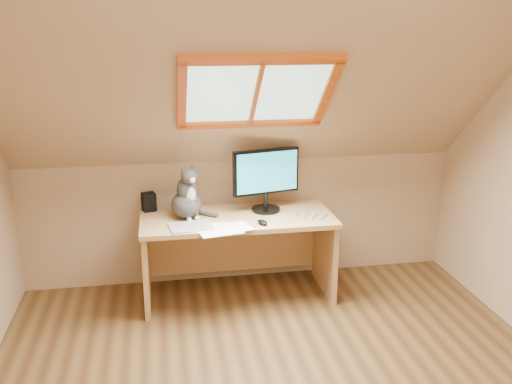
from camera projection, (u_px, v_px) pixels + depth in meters
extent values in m
cube|color=tan|center=(241.00, 220.00, 4.69)|extent=(3.50, 0.02, 1.00)
cube|color=tan|center=(258.00, 81.00, 3.62)|extent=(3.50, 1.56, 1.41)
cube|color=#B2E0CC|center=(256.00, 91.00, 3.71)|extent=(0.90, 0.53, 0.48)
cube|color=#CD5F13|center=(256.00, 91.00, 3.71)|extent=(1.02, 0.64, 0.59)
cube|color=tan|center=(237.00, 218.00, 4.29)|extent=(1.45, 0.63, 0.04)
cube|color=tan|center=(146.00, 265.00, 4.27)|extent=(0.04, 0.57, 0.62)
cube|color=tan|center=(325.00, 253.00, 4.50)|extent=(0.04, 0.57, 0.62)
cube|color=tan|center=(233.00, 245.00, 4.66)|extent=(1.35, 0.03, 0.44)
cylinder|color=black|center=(266.00, 209.00, 4.41)|extent=(0.22, 0.22, 0.02)
cylinder|color=black|center=(266.00, 201.00, 4.39)|extent=(0.04, 0.04, 0.12)
cube|color=black|center=(266.00, 171.00, 4.32)|extent=(0.52, 0.15, 0.34)
cube|color=blue|center=(267.00, 172.00, 4.30)|extent=(0.48, 0.11, 0.30)
ellipsoid|color=#453F3D|center=(186.00, 204.00, 4.25)|extent=(0.31, 0.34, 0.19)
ellipsoid|color=#453F3D|center=(187.00, 190.00, 4.20)|extent=(0.20, 0.20, 0.21)
ellipsoid|color=silver|center=(191.00, 195.00, 4.15)|extent=(0.08, 0.07, 0.12)
ellipsoid|color=#453F3D|center=(189.00, 176.00, 4.13)|extent=(0.15, 0.14, 0.11)
sphere|color=silver|center=(192.00, 180.00, 4.09)|extent=(0.04, 0.04, 0.04)
cone|color=#453F3D|center=(183.00, 169.00, 4.11)|extent=(0.07, 0.06, 0.07)
cone|color=#453F3D|center=(192.00, 168.00, 4.15)|extent=(0.07, 0.07, 0.07)
cube|color=black|center=(149.00, 202.00, 4.39)|extent=(0.12, 0.12, 0.14)
cube|color=#B2B2B7|center=(191.00, 227.00, 4.05)|extent=(0.33, 0.25, 0.01)
ellipsoid|color=black|center=(262.00, 222.00, 4.11)|extent=(0.09, 0.12, 0.03)
cube|color=white|center=(216.00, 229.00, 4.01)|extent=(0.33, 0.27, 0.00)
cube|color=white|center=(216.00, 229.00, 4.01)|extent=(0.32, 0.24, 0.00)
cube|color=white|center=(216.00, 229.00, 4.01)|extent=(0.35, 0.30, 0.00)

